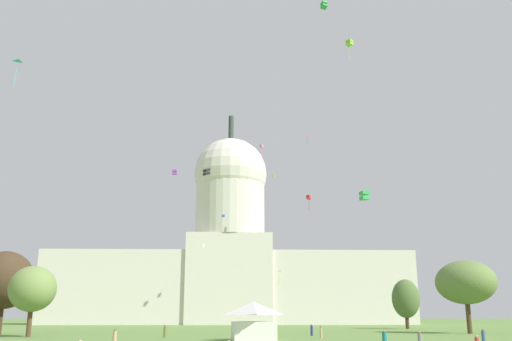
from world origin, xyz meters
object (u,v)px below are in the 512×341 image
kite_violet_mid (175,172)px  kite_gold_low (278,274)px  tree_west_mid (4,280)px  kite_cyan_high (18,64)px  person_teal_near_tent (385,340)px  person_tan_back_left (321,333)px  event_tent (253,321)px  capitol_building (230,259)px  tree_east_mid (466,282)px  person_denim_edge_west (483,337)px  person_tan_aisle_center (115,337)px  kite_black_mid (207,172)px  kite_white_mid (204,246)px  person_navy_front_center (312,331)px  kite_pink_high (262,146)px  kite_red_mid (309,198)px  kite_green_high (324,5)px  tree_east_near (406,299)px  person_olive_mid_center (165,332)px  kite_blue_mid (223,216)px  kite_lime_high (349,43)px  tree_west_near (33,289)px  kite_magenta_high (307,139)px  kite_green_low (365,195)px

kite_violet_mid → kite_gold_low: (21.36, 11.70, -19.26)m
tree_west_mid → kite_cyan_high: kite_cyan_high is taller
tree_west_mid → person_teal_near_tent: tree_west_mid is taller
person_teal_near_tent → kite_cyan_high: kite_cyan_high is taller
person_tan_back_left → event_tent: bearing=-140.0°
capitol_building → kite_violet_mid: (-10.27, -78.43, 9.67)m
capitol_building → tree_east_mid: 100.02m
person_denim_edge_west → kite_cyan_high: kite_cyan_high is taller
event_tent → person_tan_aisle_center: bearing=-159.8°
person_denim_edge_west → kite_black_mid: 63.18m
person_denim_edge_west → kite_white_mid: size_ratio=1.44×
person_tan_back_left → person_navy_front_center: bearing=94.4°
capitol_building → kite_pink_high: (7.53, -70.85, 17.52)m
person_navy_front_center → kite_red_mid: 23.67m
kite_green_high → kite_cyan_high: kite_green_high is taller
capitol_building → tree_east_near: bearing=-55.8°
tree_east_near → kite_pink_high: size_ratio=3.84×
capitol_building → kite_cyan_high: (-30.21, -110.48, 17.87)m
person_tan_back_left → person_olive_mid_center: bearing=176.3°
person_olive_mid_center → kite_blue_mid: 83.59m
person_denim_edge_west → kite_lime_high: bearing=-122.9°
tree_west_mid → person_navy_front_center: size_ratio=7.83×
kite_violet_mid → person_tan_back_left: bearing=38.2°
kite_gold_low → kite_lime_high: kite_lime_high is taller
person_navy_front_center → kite_green_high: size_ratio=1.37×
capitol_building → person_denim_edge_west: bearing=-76.3°
event_tent → tree_east_near: (36.02, 56.06, 4.19)m
person_tan_aisle_center → kite_cyan_high: 44.35m
tree_west_near → kite_magenta_high: kite_magenta_high is taller
person_navy_front_center → kite_white_mid: bearing=-103.3°
person_teal_near_tent → kite_magenta_high: size_ratio=0.62×
kite_violet_mid → kite_red_mid: bearing=61.9°
person_denim_edge_west → kite_violet_mid: kite_violet_mid is taller
person_tan_back_left → person_olive_mid_center: size_ratio=0.94×
kite_red_mid → kite_blue_mid: (-16.39, 63.70, 7.52)m
kite_green_high → kite_pink_high: (-8.49, 36.13, -13.09)m
capitol_building → tree_east_mid: size_ratio=8.57×
person_denim_edge_west → kite_blue_mid: kite_blue_mid is taller
person_tan_back_left → kite_magenta_high: kite_magenta_high is taller
person_olive_mid_center → person_teal_near_tent: person_olive_mid_center is taller
tree_west_near → kite_lime_high: (50.92, 12.09, 46.45)m
tree_west_mid → kite_green_low: 63.31m
person_tan_aisle_center → kite_gold_low: (22.30, 55.93, 10.72)m
person_navy_front_center → kite_cyan_high: kite_cyan_high is taller
kite_violet_mid → kite_green_low: 58.72m
event_tent → kite_green_low: (11.68, -13.24, 13.34)m
person_denim_edge_west → kite_pink_high: size_ratio=0.57×
tree_west_near → kite_red_mid: size_ratio=3.65×
kite_magenta_high → kite_gold_low: bearing=-150.0°
kite_pink_high → kite_lime_high: kite_lime_high is taller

